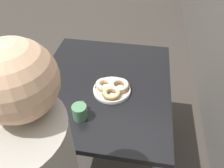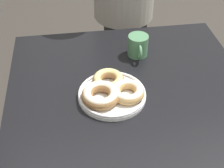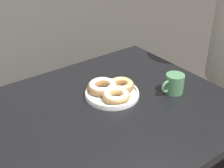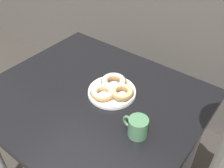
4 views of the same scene
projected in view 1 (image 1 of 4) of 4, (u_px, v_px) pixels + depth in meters
name	position (u px, v px, depth m)	size (l,w,h in m)	color
ground_plane	(84.00, 143.00, 2.00)	(14.00, 14.00, 0.00)	#38332D
dining_table	(103.00, 92.00, 1.51)	(1.04, 0.89, 0.77)	black
donut_plate	(112.00, 88.00, 1.38)	(0.24, 0.24, 0.06)	white
coffee_mug	(80.00, 111.00, 1.21)	(0.12, 0.08, 0.09)	#4C7F56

